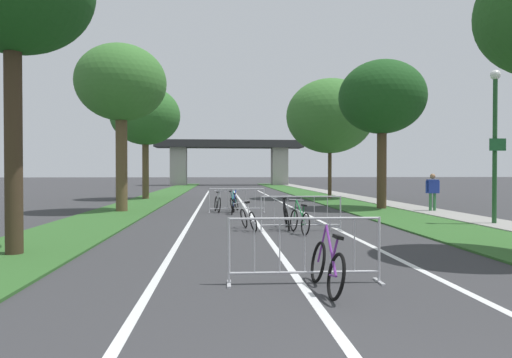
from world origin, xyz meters
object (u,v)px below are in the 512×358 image
Objects in this scene: crowd_barrier_second at (301,214)px; bicycle_purple_1 at (327,266)px; bicycle_teal_2 at (234,203)px; tree_right_cypress_far at (330,116)px; crowd_barrier_third at (237,201)px; bicycle_silver_5 at (218,203)px; crowd_barrier_nearest at (305,251)px; pedestrian_waiting at (433,189)px; bicycle_black_4 at (286,216)px; tree_left_maple_mid at (121,84)px; tree_left_pine_near at (145,116)px; lamppost_with_sign at (495,133)px; bicycle_blue_3 at (234,205)px; tree_right_oak_near at (382,98)px; bicycle_green_0 at (300,221)px; bicycle_white_6 at (248,218)px.

crowd_barrier_second reaches higher than bicycle_purple_1.
bicycle_purple_1 is 13.43m from bicycle_teal_2.
tree_right_cypress_far is 3.20× the size of crowd_barrier_second.
crowd_barrier_third is 1.50× the size of bicycle_silver_5.
bicycle_silver_5 is at bearing 95.63° from bicycle_purple_1.
crowd_barrier_nearest is 1.45× the size of pedestrian_waiting.
tree_left_maple_mid is at bearing 139.67° from bicycle_black_4.
tree_left_pine_near is 4.47× the size of bicycle_teal_2.
lamppost_with_sign is 11.13m from bicycle_silver_5.
bicycle_blue_3 is at bearing 1.83° from pedestrian_waiting.
bicycle_purple_1 is (6.36, -22.60, -5.01)m from tree_left_pine_near.
tree_right_oak_near is at bearing 54.88° from bicycle_black_4.
bicycle_black_4 is (0.47, 7.19, 0.02)m from bicycle_purple_1.
crowd_barrier_second and crowd_barrier_third have the same top height.
bicycle_purple_1 is at bearing 88.50° from bicycle_silver_5.
bicycle_green_0 is at bearing -107.03° from tree_right_cypress_far.
crowd_barrier_nearest is (-7.69, -7.02, -2.53)m from lamppost_with_sign.
bicycle_purple_1 reaches higher than bicycle_teal_2.
lamppost_with_sign reaches higher than bicycle_teal_2.
bicycle_silver_5 is at bearing -174.60° from tree_right_oak_near.
tree_right_oak_near is at bearing 16.68° from bicycle_teal_2.
tree_right_oak_near is 10.06m from bicycle_black_4.
tree_right_cypress_far is 1.54× the size of lamppost_with_sign.
tree_left_maple_mid is 3.00× the size of crowd_barrier_third.
bicycle_white_6 is (-0.48, 6.55, -0.17)m from crowd_barrier_nearest.
crowd_barrier_third is at bearing 92.17° from bicycle_purple_1.
crowd_barrier_nearest is 1.48× the size of bicycle_black_4.
lamppost_with_sign reaches higher than crowd_barrier_nearest.
bicycle_teal_2 is at bearing -175.11° from tree_right_oak_near.
tree_left_maple_mid is 4.62× the size of bicycle_white_6.
bicycle_black_4 reaches higher than bicycle_purple_1.
pedestrian_waiting is (14.04, -10.40, -4.34)m from tree_left_pine_near.
tree_right_cypress_far is 17.16m from bicycle_white_6.
tree_left_pine_near is 1.43× the size of lamppost_with_sign.
crowd_barrier_nearest is 1.48× the size of bicycle_purple_1.
tree_left_pine_near is at bearing 118.15° from bicycle_black_4.
tree_right_cypress_far is 4.74× the size of bicycle_purple_1.
crowd_barrier_nearest is 14.19m from pedestrian_waiting.
bicycle_blue_3 reaches higher than bicycle_teal_2.
bicycle_black_4 is (1.32, -5.64, -0.13)m from crowd_barrier_third.
bicycle_white_6 is (0.22, -6.39, -0.01)m from bicycle_teal_2.
tree_right_cypress_far reaches higher than tree_right_oak_near.
tree_right_oak_near reaches higher than crowd_barrier_nearest.
tree_right_cypress_far reaches higher than crowd_barrier_second.
lamppost_with_sign is at bearing 7.22° from crowd_barrier_second.
pedestrian_waiting reaches higher than bicycle_silver_5.
crowd_barrier_nearest is 1.00× the size of crowd_barrier_second.
bicycle_teal_2 is at bearing -4.88° from pedestrian_waiting.
tree_right_oak_near reaches higher than bicycle_teal_2.
bicycle_blue_3 is (-0.16, -0.44, -0.14)m from crowd_barrier_third.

